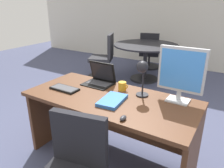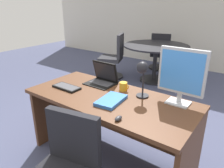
{
  "view_description": "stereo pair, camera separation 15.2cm",
  "coord_description": "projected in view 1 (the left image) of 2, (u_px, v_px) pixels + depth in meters",
  "views": [
    {
      "loc": [
        1.0,
        -1.58,
        1.59
      ],
      "look_at": [
        0.0,
        0.04,
        0.85
      ],
      "focal_mm": 34.48,
      "sensor_mm": 36.0,
      "label": 1
    },
    {
      "loc": [
        1.13,
        -1.49,
        1.59
      ],
      "look_at": [
        0.0,
        0.04,
        0.85
      ],
      "focal_mm": 34.48,
      "sensor_mm": 36.0,
      "label": 2
    }
  ],
  "objects": [
    {
      "name": "ground",
      "position": [
        159.0,
        105.0,
        3.51
      ],
      "size": [
        12.0,
        12.0,
        0.0
      ],
      "primitive_type": "plane",
      "color": "#474C6B"
    },
    {
      "name": "back_wall",
      "position": [
        202.0,
        9.0,
        4.93
      ],
      "size": [
        10.0,
        0.1,
        2.8
      ],
      "primitive_type": "cube",
      "color": "silver",
      "rests_on": "ground"
    },
    {
      "name": "laptop",
      "position": [
        101.0,
        77.0,
        2.38
      ],
      "size": [
        0.31,
        0.25,
        0.24
      ],
      "color": "black",
      "rests_on": "desk"
    },
    {
      "name": "meeting_chair_far",
      "position": [
        104.0,
        60.0,
        4.63
      ],
      "size": [
        0.61,
        0.6,
        0.95
      ],
      "color": "black",
      "rests_on": "ground"
    },
    {
      "name": "keyboard",
      "position": [
        65.0,
        89.0,
        2.22
      ],
      "size": [
        0.3,
        0.14,
        0.02
      ],
      "color": "black",
      "rests_on": "desk"
    },
    {
      "name": "meeting_chair_near",
      "position": [
        149.0,
        55.0,
        5.31
      ],
      "size": [
        0.57,
        0.59,
        0.89
      ],
      "color": "black",
      "rests_on": "ground"
    },
    {
      "name": "desk",
      "position": [
        113.0,
        114.0,
        2.17
      ],
      "size": [
        1.65,
        0.75,
        0.73
      ],
      "color": "#56331E",
      "rests_on": "ground"
    },
    {
      "name": "book",
      "position": [
        112.0,
        100.0,
        1.95
      ],
      "size": [
        0.22,
        0.33,
        0.03
      ],
      "color": "blue",
      "rests_on": "desk"
    },
    {
      "name": "coffee_mug",
      "position": [
        122.0,
        86.0,
        2.2
      ],
      "size": [
        0.11,
        0.08,
        0.09
      ],
      "color": "orange",
      "rests_on": "desk"
    },
    {
      "name": "desk_lamp",
      "position": [
        142.0,
        71.0,
        1.98
      ],
      "size": [
        0.12,
        0.14,
        0.35
      ],
      "color": "black",
      "rests_on": "desk"
    },
    {
      "name": "mouse",
      "position": [
        123.0,
        118.0,
        1.65
      ],
      "size": [
        0.04,
        0.08,
        0.03
      ],
      "color": "#2D2D33",
      "rests_on": "desk"
    },
    {
      "name": "monitor",
      "position": [
        181.0,
        72.0,
        1.87
      ],
      "size": [
        0.4,
        0.16,
        0.5
      ],
      "color": "#B7BABF",
      "rests_on": "desk"
    },
    {
      "name": "meeting_table",
      "position": [
        146.0,
        53.0,
        4.43
      ],
      "size": [
        1.31,
        1.31,
        0.76
      ],
      "color": "black",
      "rests_on": "ground"
    }
  ]
}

